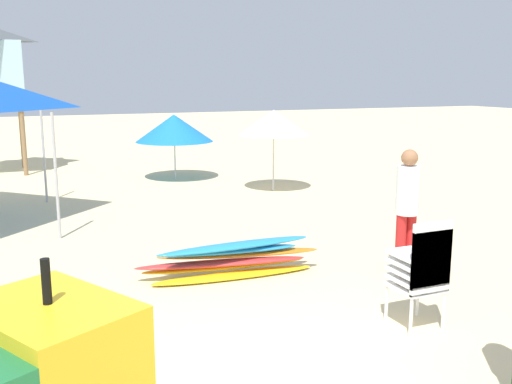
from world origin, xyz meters
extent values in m
cube|color=gold|center=(-1.56, -0.23, 0.90)|extent=(1.22, 1.35, 0.60)
cylinder|color=black|center=(-1.56, -0.23, 1.35)|extent=(0.08, 0.08, 0.30)
cube|color=white|center=(2.15, 0.74, 0.44)|extent=(0.48, 0.48, 0.04)
cube|color=white|center=(2.15, 0.52, 0.64)|extent=(0.48, 0.04, 0.40)
cube|color=white|center=(2.15, 0.74, 0.53)|extent=(0.48, 0.48, 0.04)
cube|color=white|center=(2.15, 0.52, 0.73)|extent=(0.48, 0.04, 0.40)
cube|color=white|center=(2.15, 0.74, 0.62)|extent=(0.48, 0.48, 0.04)
cube|color=white|center=(2.15, 0.52, 0.82)|extent=(0.48, 0.04, 0.40)
cube|color=white|center=(2.15, 0.74, 0.71)|extent=(0.48, 0.48, 0.04)
cube|color=white|center=(2.15, 0.52, 0.91)|extent=(0.48, 0.04, 0.40)
cube|color=white|center=(2.15, 0.74, 0.80)|extent=(0.48, 0.48, 0.04)
cube|color=white|center=(2.15, 0.52, 1.00)|extent=(0.48, 0.04, 0.40)
cylinder|color=white|center=(2.36, 0.95, 0.21)|extent=(0.04, 0.04, 0.42)
cylinder|color=white|center=(1.94, 0.95, 0.21)|extent=(0.04, 0.04, 0.42)
cylinder|color=white|center=(2.36, 0.53, 0.21)|extent=(0.04, 0.04, 0.42)
cylinder|color=white|center=(1.94, 0.53, 0.21)|extent=(0.04, 0.04, 0.42)
ellipsoid|color=yellow|center=(0.92, 2.92, 0.04)|extent=(2.24, 0.43, 0.08)
ellipsoid|color=yellow|center=(0.87, 3.11, 0.12)|extent=(2.26, 0.53, 0.08)
ellipsoid|color=red|center=(0.78, 3.01, 0.20)|extent=(2.30, 0.68, 0.08)
ellipsoid|color=orange|center=(1.05, 3.08, 0.28)|extent=(2.22, 0.78, 0.08)
ellipsoid|color=#268CCC|center=(0.87, 3.01, 0.36)|extent=(1.92, 0.55, 0.08)
ellipsoid|color=#268CCC|center=(0.97, 2.93, 0.44)|extent=(2.12, 0.33, 0.08)
cylinder|color=red|center=(3.06, 2.21, 0.41)|extent=(0.14, 0.14, 0.82)
cylinder|color=red|center=(3.22, 2.21, 0.41)|extent=(0.14, 0.14, 0.82)
cylinder|color=white|center=(3.14, 2.21, 1.15)|extent=(0.32, 0.32, 0.65)
sphere|color=#9E6B47|center=(3.14, 2.21, 1.59)|extent=(0.22, 0.22, 0.22)
cylinder|color=#B2B2B7|center=(-1.04, 5.88, 1.04)|extent=(0.05, 0.05, 2.08)
cylinder|color=#B2B2B7|center=(-1.04, 9.03, 1.04)|extent=(0.05, 0.05, 2.08)
cylinder|color=olive|center=(-1.32, 12.96, 0.90)|extent=(0.12, 0.12, 1.81)
cylinder|color=olive|center=(-1.32, 14.52, 0.90)|extent=(0.12, 0.12, 1.81)
cylinder|color=beige|center=(3.98, 8.26, 0.95)|extent=(0.04, 0.04, 1.90)
cone|color=white|center=(3.98, 8.26, 1.61)|extent=(1.67, 1.67, 0.58)
cylinder|color=beige|center=(2.29, 10.77, 0.85)|extent=(0.04, 0.04, 1.70)
cone|color=blue|center=(2.29, 10.77, 1.35)|extent=(2.02, 2.02, 0.71)
camera|label=1|loc=(-1.71, -3.96, 2.61)|focal=40.68mm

